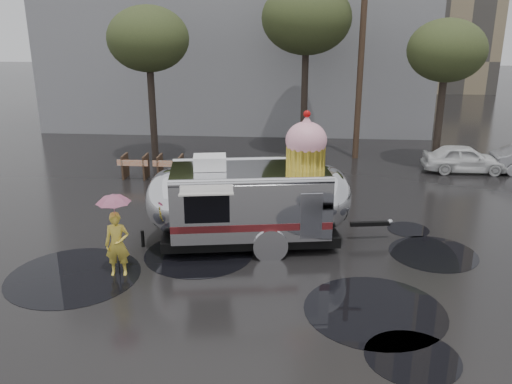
{
  "coord_description": "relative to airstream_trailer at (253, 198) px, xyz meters",
  "views": [
    {
      "loc": [
        -0.23,
        -11.44,
        6.81
      ],
      "look_at": [
        -1.45,
        3.65,
        1.66
      ],
      "focal_mm": 38.0,
      "sensor_mm": 36.0,
      "label": 1
    }
  ],
  "objects": [
    {
      "name": "grey_building",
      "position": [
        -2.45,
        20.34,
        5.05
      ],
      "size": [
        22.0,
        12.0,
        13.0
      ],
      "primitive_type": "cube",
      "color": "slate",
      "rests_on": "ground"
    },
    {
      "name": "barricade_row",
      "position": [
        -4.0,
        6.3,
        -0.93
      ],
      "size": [
        4.3,
        0.8,
        1.0
      ],
      "color": "#473323",
      "rests_on": "ground"
    },
    {
      "name": "person_left",
      "position": [
        -3.4,
        -2.32,
        -0.57
      ],
      "size": [
        0.69,
        0.51,
        1.77
      ],
      "primitive_type": "imported",
      "rotation": [
        0.0,
        0.0,
        0.14
      ],
      "color": "yellow",
      "rests_on": "ground"
    },
    {
      "name": "tree_left",
      "position": [
        -5.45,
        9.34,
        4.03
      ],
      "size": [
        3.64,
        3.64,
        6.95
      ],
      "color": "#382D26",
      "rests_on": "ground"
    },
    {
      "name": "umbrella_pink",
      "position": [
        -3.4,
        -2.32,
        0.47
      ],
      "size": [
        1.1,
        1.1,
        2.3
      ],
      "color": "pink",
      "rests_on": "ground"
    },
    {
      "name": "tree_mid",
      "position": [
        1.55,
        11.34,
        4.89
      ],
      "size": [
        4.2,
        4.2,
        8.03
      ],
      "color": "#382D26",
      "rests_on": "ground"
    },
    {
      "name": "tree_right",
      "position": [
        7.55,
        9.34,
        3.6
      ],
      "size": [
        3.36,
        3.36,
        6.42
      ],
      "color": "#382D26",
      "rests_on": "ground"
    },
    {
      "name": "airstream_trailer",
      "position": [
        0.0,
        0.0,
        0.0
      ],
      "size": [
        7.62,
        3.66,
        4.14
      ],
      "rotation": [
        0.0,
        0.0,
        0.16
      ],
      "color": "silver",
      "rests_on": "ground"
    },
    {
      "name": "puddles",
      "position": [
        0.47,
        -2.23,
        -1.45
      ],
      "size": [
        12.99,
        8.56,
        0.01
      ],
      "color": "black",
      "rests_on": "ground"
    },
    {
      "name": "utility_pole",
      "position": [
        4.05,
        10.34,
        3.17
      ],
      "size": [
        1.6,
        0.28,
        9.0
      ],
      "color": "#473323",
      "rests_on": "ground"
    },
    {
      "name": "ground",
      "position": [
        1.55,
        -3.66,
        -1.45
      ],
      "size": [
        120.0,
        120.0,
        0.0
      ],
      "primitive_type": "plane",
      "color": "black",
      "rests_on": "ground"
    }
  ]
}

